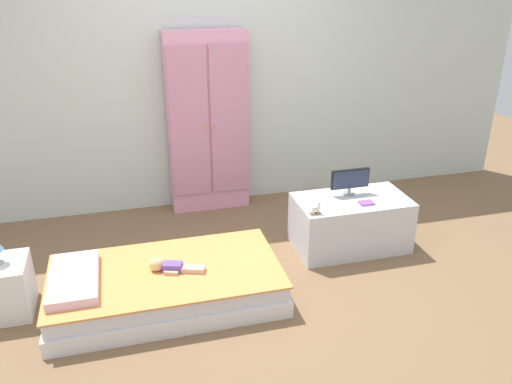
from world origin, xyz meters
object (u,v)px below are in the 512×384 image
(nightstand, at_px, (2,288))
(doll, at_px, (166,266))
(book_purple, at_px, (366,203))
(wardrobe, at_px, (208,123))
(tv_monitor, at_px, (350,180))
(bed, at_px, (167,285))
(tv_stand, at_px, (350,223))
(rocking_horse_toy, at_px, (316,209))

(nightstand, bearing_deg, doll, -7.55)
(nightstand, distance_m, book_purple, 2.76)
(wardrobe, distance_m, tv_monitor, 1.45)
(bed, bearing_deg, tv_monitor, 16.38)
(tv_stand, relative_size, tv_monitor, 2.81)
(wardrobe, height_order, book_purple, wardrobe)
(tv_stand, bearing_deg, nightstand, -174.96)
(nightstand, distance_m, rocking_horse_toy, 2.30)
(nightstand, relative_size, tv_monitor, 1.17)
(bed, bearing_deg, book_purple, 9.04)
(doll, bearing_deg, tv_stand, 13.67)
(tv_stand, distance_m, book_purple, 0.27)
(bed, height_order, nightstand, nightstand)
(bed, height_order, tv_stand, tv_stand)
(bed, height_order, tv_monitor, tv_monitor)
(bed, distance_m, tv_monitor, 1.72)
(tv_monitor, distance_m, book_purple, 0.25)
(bed, height_order, rocking_horse_toy, rocking_horse_toy)
(bed, bearing_deg, wardrobe, 68.33)
(tv_stand, bearing_deg, doll, -166.33)
(doll, relative_size, wardrobe, 0.23)
(tv_stand, bearing_deg, book_purple, -59.05)
(book_purple, bearing_deg, tv_monitor, 106.35)
(rocking_horse_toy, bearing_deg, bed, -170.88)
(doll, distance_m, book_purple, 1.67)
(bed, distance_m, doll, 0.16)
(tv_stand, height_order, tv_monitor, tv_monitor)
(doll, bearing_deg, nightstand, 172.45)
(tv_monitor, xyz_separation_m, book_purple, (0.06, -0.20, -0.13))
(nightstand, xyz_separation_m, book_purple, (2.74, 0.12, 0.26))
(nightstand, bearing_deg, wardrobe, 38.41)
(doll, xyz_separation_m, tv_monitor, (1.58, 0.47, 0.29))
(wardrobe, distance_m, rocking_horse_toy, 1.46)
(bed, distance_m, rocking_horse_toy, 1.26)
(wardrobe, bearing_deg, rocking_horse_toy, -64.70)
(nightstand, height_order, tv_monitor, tv_monitor)
(doll, relative_size, nightstand, 0.99)
(tv_stand, bearing_deg, rocking_horse_toy, -154.19)
(tv_monitor, height_order, rocking_horse_toy, tv_monitor)
(bed, bearing_deg, nightstand, 172.54)
(bed, relative_size, tv_stand, 1.74)
(tv_stand, distance_m, tv_monitor, 0.37)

